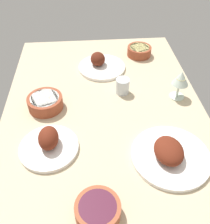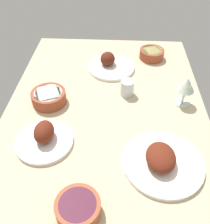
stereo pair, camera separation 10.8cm
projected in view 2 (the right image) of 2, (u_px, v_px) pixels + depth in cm
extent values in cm
cube|color=#C6B28E|center=(105.00, 119.00, 111.23)|extent=(140.00, 90.00, 4.00)
cylinder|color=white|center=(111.00, 67.00, 136.27)|extent=(25.10, 25.10, 1.60)
ellipsoid|color=#511E11|center=(108.00, 59.00, 134.96)|extent=(8.85, 7.80, 7.08)
cylinder|color=white|center=(163.00, 163.00, 90.56)|extent=(29.24, 29.24, 1.60)
ellipsoid|color=#602314|center=(161.00, 157.00, 87.86)|extent=(13.23, 10.54, 6.30)
cylinder|color=white|center=(44.00, 141.00, 97.98)|extent=(22.54, 22.54, 1.60)
ellipsoid|color=#602314|center=(44.00, 132.00, 95.77)|extent=(10.40, 7.56, 7.63)
cylinder|color=#A35133|center=(78.00, 208.00, 76.16)|extent=(14.04, 14.04, 5.41)
cylinder|color=#4C192D|center=(77.00, 205.00, 74.65)|extent=(11.51, 11.51, 1.00)
cylinder|color=brown|center=(49.00, 97.00, 114.45)|extent=(15.56, 15.56, 5.65)
cylinder|color=white|center=(48.00, 93.00, 112.87)|extent=(12.76, 12.76, 1.00)
cylinder|color=brown|center=(152.00, 54.00, 143.12)|extent=(13.71, 13.71, 5.20)
cylinder|color=#DBCC7A|center=(152.00, 51.00, 141.68)|extent=(11.24, 11.24, 1.00)
cylinder|color=silver|center=(182.00, 103.00, 115.64)|extent=(7.00, 7.00, 0.50)
cylinder|color=silver|center=(184.00, 96.00, 113.08)|extent=(1.00, 1.00, 7.00)
cone|color=silver|center=(187.00, 84.00, 108.47)|extent=(7.60, 7.60, 6.50)
cylinder|color=beige|center=(186.00, 87.00, 109.46)|extent=(4.18, 4.18, 2.80)
cylinder|color=silver|center=(127.00, 88.00, 118.21)|extent=(6.43, 6.43, 7.51)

